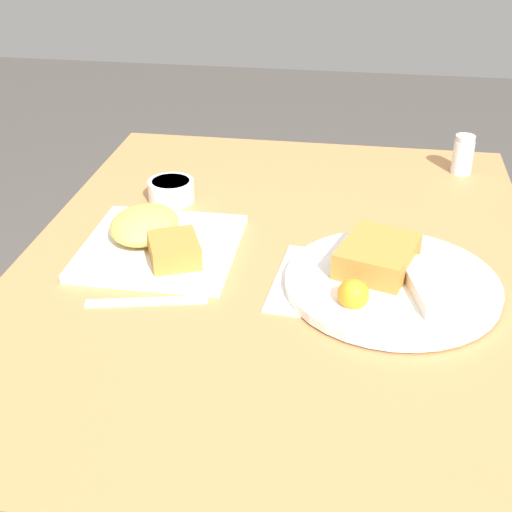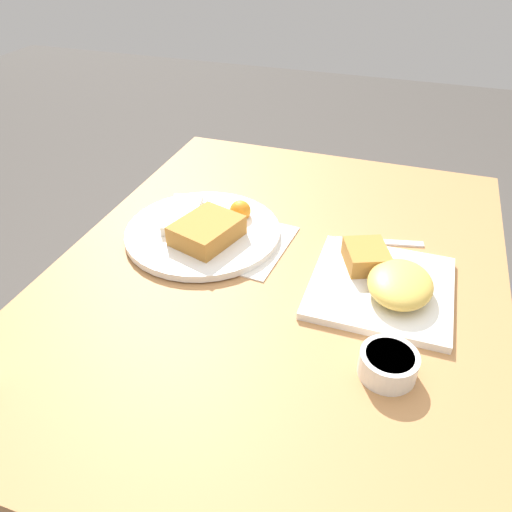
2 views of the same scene
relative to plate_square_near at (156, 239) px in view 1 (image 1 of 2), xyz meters
The scene contains 7 objects.
dining_table 0.23m from the plate_square_near, 89.83° to the left, with size 1.04×0.81×0.77m.
menu_card 0.34m from the plate_square_near, 79.40° to the left, with size 0.21×0.28×0.00m.
plate_square_near is the anchor object (origin of this frame).
plate_oval_far 0.37m from the plate_square_near, 81.29° to the left, with size 0.31×0.31×0.05m.
sauce_ramekin 0.19m from the plate_square_near, behind, with size 0.08×0.08×0.04m.
salt_shaker 0.65m from the plate_square_near, 128.47° to the left, with size 0.04×0.04×0.08m.
butter_knife 0.15m from the plate_square_near, 10.45° to the left, with size 0.05×0.17×0.00m.
Camera 1 is at (0.95, 0.12, 1.33)m, focal length 50.00 mm.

